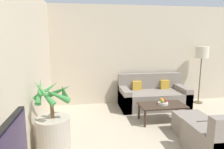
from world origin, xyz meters
TOP-DOWN VIEW (x-y plane):
  - wall_back at (0.00, 6.45)m, footprint 8.17×0.06m
  - potted_palm at (-2.94, 4.19)m, footprint 0.66×0.67m
  - sofa_loveseat at (-0.59, 5.94)m, footprint 1.77×0.88m
  - floor_lamp at (0.83, 6.09)m, footprint 0.35×0.35m
  - coffee_table at (-0.72, 5.00)m, footprint 1.01×0.54m
  - fruit_bowl at (-0.71, 5.00)m, footprint 0.22×0.22m
  - apple_red at (-0.66, 4.99)m, footprint 0.07×0.07m
  - apple_green at (-0.73, 4.96)m, footprint 0.07×0.07m
  - orange_fruit at (-0.71, 5.06)m, footprint 0.08×0.08m
  - armchair at (-0.39, 3.51)m, footprint 0.84×0.85m
  - ottoman at (-0.41, 4.32)m, footprint 0.57×0.55m

SIDE VIEW (x-z plane):
  - ottoman at x=-0.41m, z-range 0.00..0.40m
  - armchair at x=-0.39m, z-range -0.15..0.68m
  - sofa_loveseat at x=-0.59m, z-range -0.15..0.72m
  - coffee_table at x=-0.72m, z-range 0.15..0.54m
  - potted_palm at x=-2.94m, z-range -0.23..0.99m
  - fruit_bowl at x=-0.71m, z-range 0.39..0.44m
  - apple_red at x=-0.66m, z-range 0.44..0.51m
  - apple_green at x=-0.73m, z-range 0.44..0.52m
  - orange_fruit at x=-0.71m, z-range 0.44..0.52m
  - wall_back at x=0.00m, z-range 0.00..2.70m
  - floor_lamp at x=0.83m, z-range 0.57..2.18m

